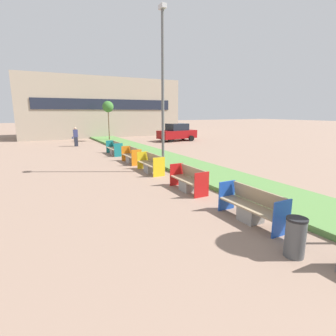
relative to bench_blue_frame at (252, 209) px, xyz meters
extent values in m
cube|color=#568442|center=(2.26, 4.28, -0.28)|extent=(2.80, 120.00, 0.18)
cube|color=tan|center=(3.06, 30.24, 3.22)|extent=(19.47, 7.37, 7.18)
cube|color=#1E2333|center=(3.06, 26.51, 3.58)|extent=(16.36, 0.08, 1.20)
cube|color=gray|center=(-0.04, 0.00, -0.16)|extent=(0.52, 0.60, 0.42)
cube|color=tan|center=(-0.04, 0.00, 0.07)|extent=(0.58, 2.04, 0.05)
cube|color=tan|center=(0.23, 0.00, 0.33)|extent=(0.14, 1.96, 0.48)
cube|color=blue|center=(-0.04, -1.04, 0.10)|extent=(0.62, 0.04, 0.94)
cube|color=blue|center=(-0.04, 1.04, 0.10)|extent=(0.62, 0.04, 0.94)
cube|color=gray|center=(-0.04, 3.36, -0.16)|extent=(0.52, 0.60, 0.42)
cube|color=tan|center=(-0.04, 3.36, 0.07)|extent=(0.58, 1.82, 0.05)
cube|color=tan|center=(0.23, 3.36, 0.33)|extent=(0.14, 1.75, 0.48)
cube|color=red|center=(-0.04, 2.43, 0.10)|extent=(0.62, 0.04, 0.94)
cube|color=red|center=(-0.04, 4.29, 0.10)|extent=(0.62, 0.04, 0.94)
cube|color=gray|center=(-0.04, 7.04, -0.16)|extent=(0.52, 0.60, 0.42)
cube|color=tan|center=(-0.04, 7.04, 0.07)|extent=(0.58, 2.04, 0.05)
cube|color=tan|center=(0.23, 7.04, 0.33)|extent=(0.14, 1.96, 0.48)
cube|color=yellow|center=(-0.04, 6.00, 0.10)|extent=(0.62, 0.04, 0.94)
cube|color=yellow|center=(-0.04, 8.08, 0.10)|extent=(0.62, 0.04, 0.94)
cube|color=gray|center=(-0.04, 9.91, -0.16)|extent=(0.52, 0.60, 0.42)
cube|color=tan|center=(-0.04, 9.91, 0.07)|extent=(0.58, 1.81, 0.05)
cube|color=tan|center=(0.23, 9.91, 0.33)|extent=(0.14, 1.74, 0.48)
cube|color=orange|center=(-0.04, 8.99, 0.10)|extent=(0.62, 0.04, 0.94)
cube|color=orange|center=(-0.04, 10.84, 0.10)|extent=(0.62, 0.04, 0.94)
cube|color=gray|center=(-0.04, 13.55, -0.16)|extent=(0.52, 0.60, 0.42)
cube|color=tan|center=(-0.04, 13.55, 0.07)|extent=(0.58, 2.07, 0.05)
cube|color=tan|center=(0.23, 13.55, 0.33)|extent=(0.14, 1.99, 0.48)
cube|color=#197A7F|center=(-0.04, 12.49, 0.10)|extent=(0.62, 0.04, 0.94)
cube|color=#197A7F|center=(-0.04, 14.61, 0.10)|extent=(0.62, 0.04, 0.94)
cylinder|color=#4C4F51|center=(-0.57, -1.82, 0.05)|extent=(0.42, 0.42, 0.83)
cylinder|color=black|center=(-0.57, -1.82, 0.48)|extent=(0.44, 0.44, 0.05)
cylinder|color=#56595B|center=(0.61, 6.85, 3.50)|extent=(0.14, 0.14, 7.74)
cube|color=#B2B5BA|center=(0.61, 6.85, 7.47)|extent=(0.24, 0.44, 0.20)
cylinder|color=brown|center=(2.09, 22.63, 1.28)|extent=(0.10, 0.10, 3.29)
sphere|color=#38702D|center=(2.09, 22.63, 3.24)|extent=(1.16, 1.16, 1.16)
cube|color=#232633|center=(-1.75, 19.81, 0.05)|extent=(0.30, 0.22, 0.83)
cube|color=navy|center=(-1.75, 19.81, 0.80)|extent=(0.38, 0.24, 0.67)
sphere|color=tan|center=(-1.75, 19.81, 1.25)|extent=(0.23, 0.23, 0.23)
cube|color=navy|center=(-2.03, 19.81, 0.42)|extent=(0.12, 0.20, 0.18)
cube|color=maroon|center=(8.64, 19.48, 0.35)|extent=(4.39, 2.28, 0.84)
cube|color=black|center=(8.64, 19.48, 1.13)|extent=(2.28, 1.81, 0.72)
cylinder|color=black|center=(9.90, 18.58, -0.07)|extent=(0.60, 0.20, 0.60)
cylinder|color=black|center=(9.90, 20.38, -0.07)|extent=(0.60, 0.20, 0.60)
cylinder|color=black|center=(7.38, 18.58, -0.07)|extent=(0.60, 0.20, 0.60)
cylinder|color=black|center=(7.38, 20.38, -0.07)|extent=(0.60, 0.20, 0.60)
camera|label=1|loc=(-5.39, -5.13, 2.70)|focal=28.00mm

